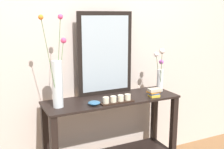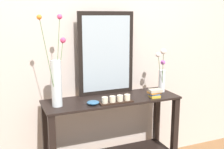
% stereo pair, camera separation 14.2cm
% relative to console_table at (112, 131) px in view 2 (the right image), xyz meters
% --- Properties ---
extents(wall_back, '(6.40, 0.08, 2.70)m').
position_rel_console_table_xyz_m(wall_back, '(0.00, 0.33, 0.83)').
color(wall_back, beige).
rests_on(wall_back, ground).
extents(console_table, '(1.31, 0.42, 0.85)m').
position_rel_console_table_xyz_m(console_table, '(0.00, 0.00, 0.00)').
color(console_table, black).
rests_on(console_table, ground).
extents(mirror_leaning, '(0.57, 0.03, 0.82)m').
position_rel_console_table_xyz_m(mirror_leaning, '(0.01, 0.18, 0.74)').
color(mirror_leaning, black).
rests_on(mirror_leaning, console_table).
extents(tall_vase_left, '(0.26, 0.18, 0.79)m').
position_rel_console_table_xyz_m(tall_vase_left, '(-0.53, -0.02, 0.57)').
color(tall_vase_left, silver).
rests_on(tall_vase_left, console_table).
extents(vase_right, '(0.12, 0.17, 0.46)m').
position_rel_console_table_xyz_m(vase_right, '(0.56, 0.01, 0.52)').
color(vase_right, silver).
rests_on(vase_right, console_table).
extents(candle_tray, '(0.32, 0.09, 0.07)m').
position_rel_console_table_xyz_m(candle_tray, '(-0.02, -0.14, 0.36)').
color(candle_tray, black).
rests_on(candle_tray, console_table).
extents(decorative_bowl, '(0.11, 0.11, 0.04)m').
position_rel_console_table_xyz_m(decorative_bowl, '(-0.23, -0.11, 0.35)').
color(decorative_bowl, '#2D5B84').
rests_on(decorative_bowl, console_table).
extents(book_stack, '(0.13, 0.10, 0.08)m').
position_rel_console_table_xyz_m(book_stack, '(0.40, -0.12, 0.37)').
color(book_stack, gold).
rests_on(book_stack, console_table).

